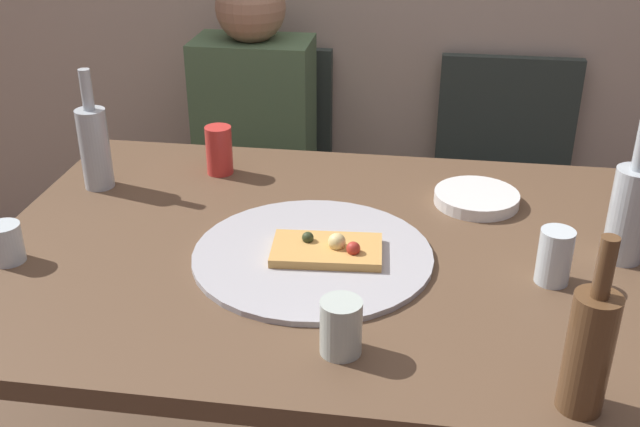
# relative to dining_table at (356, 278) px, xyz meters

# --- Properties ---
(dining_table) EXTENTS (1.54, 1.02, 0.76)m
(dining_table) POSITION_rel_dining_table_xyz_m (0.00, 0.00, 0.00)
(dining_table) COLOR brown
(dining_table) RESTS_ON ground_plane
(pizza_tray) EXTENTS (0.49, 0.49, 0.01)m
(pizza_tray) POSITION_rel_dining_table_xyz_m (-0.08, -0.06, 0.08)
(pizza_tray) COLOR #ADADB2
(pizza_tray) RESTS_ON dining_table
(pizza_slice_last) EXTENTS (0.23, 0.15, 0.05)m
(pizza_slice_last) POSITION_rel_dining_table_xyz_m (-0.05, -0.06, 0.10)
(pizza_slice_last) COLOR tan
(pizza_slice_last) RESTS_ON pizza_tray
(wine_bottle) EXTENTS (0.08, 0.08, 0.29)m
(wine_bottle) POSITION_rel_dining_table_xyz_m (0.53, 0.03, 0.18)
(wine_bottle) COLOR #B2BCC1
(wine_bottle) RESTS_ON dining_table
(beer_bottle) EXTENTS (0.07, 0.07, 0.29)m
(beer_bottle) POSITION_rel_dining_table_xyz_m (-0.65, 0.21, 0.18)
(beer_bottle) COLOR #B2BCC1
(beer_bottle) RESTS_ON dining_table
(water_bottle) EXTENTS (0.07, 0.07, 0.29)m
(water_bottle) POSITION_rel_dining_table_xyz_m (0.38, -0.44, 0.18)
(water_bottle) COLOR brown
(water_bottle) RESTS_ON dining_table
(tumbler_near) EXTENTS (0.06, 0.06, 0.11)m
(tumbler_near) POSITION_rel_dining_table_xyz_m (0.38, -0.08, 0.13)
(tumbler_near) COLOR silver
(tumbler_near) RESTS_ON dining_table
(tumbler_far) EXTENTS (0.07, 0.07, 0.10)m
(tumbler_far) POSITION_rel_dining_table_xyz_m (0.01, -0.35, 0.12)
(tumbler_far) COLOR #B7C6BC
(tumbler_far) RESTS_ON dining_table
(wine_glass) EXTENTS (0.07, 0.07, 0.08)m
(wine_glass) POSITION_rel_dining_table_xyz_m (-0.68, -0.16, 0.11)
(wine_glass) COLOR silver
(wine_glass) RESTS_ON dining_table
(soda_can) EXTENTS (0.07, 0.07, 0.12)m
(soda_can) POSITION_rel_dining_table_xyz_m (-0.38, 0.33, 0.13)
(soda_can) COLOR red
(soda_can) RESTS_ON dining_table
(plate_stack) EXTENTS (0.19, 0.19, 0.03)m
(plate_stack) POSITION_rel_dining_table_xyz_m (0.25, 0.25, 0.09)
(plate_stack) COLOR white
(plate_stack) RESTS_ON dining_table
(chair_left) EXTENTS (0.44, 0.44, 0.90)m
(chair_left) POSITION_rel_dining_table_xyz_m (-0.41, 0.91, -0.17)
(chair_left) COLOR #2D3833
(chair_left) RESTS_ON ground_plane
(chair_right) EXTENTS (0.44, 0.44, 0.90)m
(chair_right) POSITION_rel_dining_table_xyz_m (0.38, 0.91, -0.17)
(chair_right) COLOR #2D3833
(chair_right) RESTS_ON ground_plane
(guest_in_sweater) EXTENTS (0.36, 0.56, 1.17)m
(guest_in_sweater) POSITION_rel_dining_table_xyz_m (-0.41, 0.76, -0.04)
(guest_in_sweater) COLOR #4C6B47
(guest_in_sweater) RESTS_ON ground_plane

